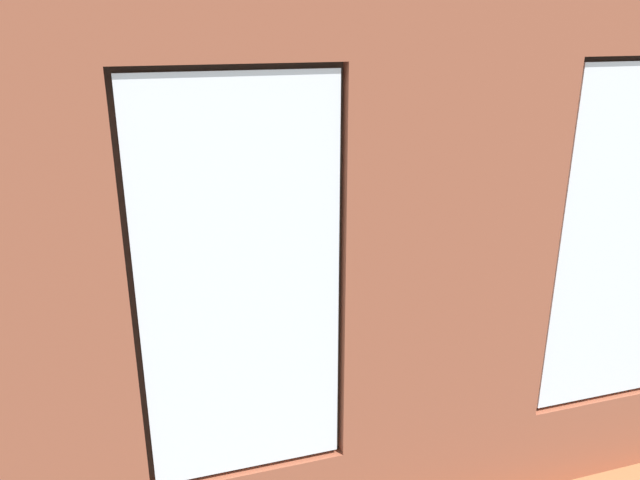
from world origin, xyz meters
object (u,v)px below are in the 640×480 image
at_px(papasan_chair, 237,241).
at_px(candle_jar, 317,268).
at_px(media_console, 11,316).
at_px(cup_ceramic, 287,278).
at_px(remote_silver, 300,285).
at_px(couch_by_window, 372,410).
at_px(remote_gray, 252,291).
at_px(remote_black, 269,279).
at_px(coffee_table, 287,287).
at_px(potted_plant_mid_room_small, 357,259).
at_px(potted_plant_by_left_couch, 459,239).
at_px(potted_plant_foreground_right, 53,228).
at_px(potted_plant_near_tv, 60,325).
at_px(couch_left, 555,281).

bearing_deg(papasan_chair, candle_jar, 117.92).
relative_size(candle_jar, media_console, 0.11).
distance_m(cup_ceramic, remote_silver, 0.17).
bearing_deg(cup_ceramic, couch_by_window, 92.07).
bearing_deg(papasan_chair, remote_gray, 85.57).
bearing_deg(remote_black, coffee_table, 81.02).
height_order(remote_gray, potted_plant_mid_room_small, potted_plant_mid_room_small).
xyz_separation_m(couch_by_window, remote_gray, (0.48, -2.04, 0.13)).
distance_m(potted_plant_by_left_couch, potted_plant_foreground_right, 4.91).
relative_size(potted_plant_by_left_couch, potted_plant_near_tv, 0.56).
xyz_separation_m(remote_gray, media_console, (2.28, -0.51, -0.18)).
distance_m(remote_gray, potted_plant_near_tv, 1.80).
xyz_separation_m(couch_by_window, couch_left, (-2.75, -1.60, 0.00)).
xyz_separation_m(couch_left, papasan_chair, (3.11, -1.94, 0.12)).
distance_m(remote_gray, media_console, 2.34).
distance_m(couch_by_window, potted_plant_mid_room_small, 2.77).
xyz_separation_m(couch_by_window, potted_plant_mid_room_small, (-0.86, -2.63, 0.10)).
height_order(potted_plant_by_left_couch, potted_plant_near_tv, potted_plant_near_tv).
relative_size(couch_by_window, couch_left, 1.09).
xyz_separation_m(coffee_table, remote_black, (0.17, -0.11, 0.06)).
bearing_deg(couch_by_window, cup_ceramic, -87.93).
height_order(cup_ceramic, potted_plant_foreground_right, potted_plant_foreground_right).
bearing_deg(remote_silver, cup_ceramic, -95.49).
height_order(coffee_table, remote_black, remote_black).
bearing_deg(candle_jar, couch_by_window, 82.95).
xyz_separation_m(remote_gray, potted_plant_mid_room_small, (-1.34, -0.59, -0.03)).
distance_m(candle_jar, papasan_chair, 1.38).
xyz_separation_m(papasan_chair, potted_plant_foreground_right, (2.09, -0.44, 0.23)).
bearing_deg(potted_plant_near_tv, remote_black, -159.52).
bearing_deg(remote_silver, potted_plant_near_tv, -30.82).
relative_size(coffee_table, cup_ceramic, 13.58).
bearing_deg(candle_jar, remote_black, 4.59).
distance_m(candle_jar, potted_plant_near_tv, 2.61).
xyz_separation_m(remote_black, potted_plant_foreground_right, (2.20, -1.70, 0.23)).
bearing_deg(cup_ceramic, media_console, -8.09).
xyz_separation_m(coffee_table, remote_gray, (0.40, 0.13, 0.06)).
height_order(coffee_table, potted_plant_mid_room_small, potted_plant_mid_room_small).
height_order(couch_left, candle_jar, couch_left).
bearing_deg(potted_plant_foreground_right, remote_black, 142.31).
relative_size(candle_jar, papasan_chair, 0.11).
relative_size(coffee_table, remote_gray, 7.81).
relative_size(coffee_table, papasan_chair, 1.13).
bearing_deg(potted_plant_by_left_couch, couch_by_window, 51.74).
distance_m(couch_left, remote_black, 3.07).
bearing_deg(remote_gray, coffee_table, 173.73).
distance_m(couch_by_window, potted_plant_by_left_couch, 3.80).
height_order(couch_left, remote_black, couch_left).
xyz_separation_m(candle_jar, remote_silver, (0.27, 0.28, -0.05)).
bearing_deg(coffee_table, couch_by_window, 92.07).
xyz_separation_m(remote_silver, remote_gray, (0.50, 0.00, 0.00)).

